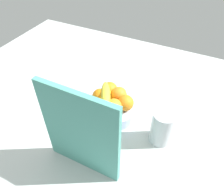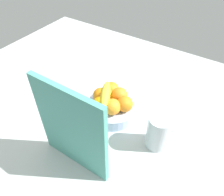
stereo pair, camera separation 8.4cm
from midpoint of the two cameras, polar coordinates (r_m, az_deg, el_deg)
The scene contains 12 objects.
ground_plane at distance 105.12cm, azimuth -3.30°, elevation -4.04°, with size 180.00×140.00×3.00cm, color #ADB6B4.
fruit_bowl at distance 101.14cm, azimuth -2.39°, elevation -2.90°, with size 22.83×22.83×5.47cm, color silver.
orange_front_left at distance 98.74cm, azimuth -0.64°, elevation 0.80°, with size 7.04×7.04×7.04cm, color orange.
orange_front_right at distance 101.47cm, azimuth -2.96°, elevation 2.11°, with size 7.04×7.04×7.04cm, color orange.
orange_center at distance 98.28cm, azimuth -5.51°, elevation 0.32°, with size 7.04×7.04×7.04cm, color orange.
orange_back_left at distance 94.18cm, azimuth -5.47°, elevation -1.99°, with size 7.04×7.04×7.04cm, color orange.
orange_back_right at distance 93.23cm, azimuth -2.09°, elevation -2.36°, with size 7.04×7.04×7.04cm, color orange.
orange_top_stack at distance 94.97cm, azimuth 1.02°, elevation -1.29°, with size 7.04×7.04×7.04cm, color orange.
banana_bunch at distance 96.63cm, azimuth -4.23°, elevation 0.07°, with size 11.49×18.30×8.40cm.
cutting_board at distance 73.75cm, azimuth -11.44°, elevation -9.11°, with size 28.00×1.80×36.00cm, color teal.
thermos_tumbler at distance 88.87cm, azimuth 10.10°, elevation -7.56°, with size 8.95×8.95×15.11cm, color silver.
jar_lid at distance 101.50cm, azimuth 12.91°, elevation -5.70°, with size 6.30×6.30×1.54cm, color white.
Camera 1 is at (-33.42, 63.82, 75.07)cm, focal length 35.63 mm.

